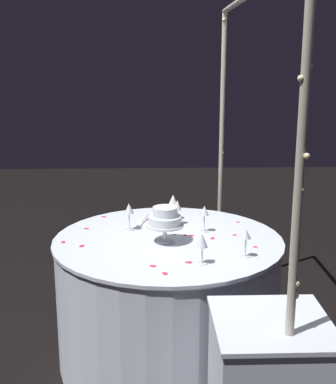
% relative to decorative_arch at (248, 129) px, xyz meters
% --- Properties ---
extents(ground_plane, '(12.00, 12.00, 0.00)m').
position_rel_decorative_arch_xyz_m(ground_plane, '(-0.00, -0.45, -1.44)').
color(ground_plane, black).
extents(decorative_arch, '(2.18, 0.06, 2.19)m').
position_rel_decorative_arch_xyz_m(decorative_arch, '(0.00, 0.00, 0.00)').
color(decorative_arch, '#B7B29E').
rests_on(decorative_arch, ground).
extents(main_table, '(1.36, 1.36, 0.79)m').
position_rel_decorative_arch_xyz_m(main_table, '(-0.00, -0.45, -1.04)').
color(main_table, silver).
rests_on(main_table, ground).
extents(tiered_cake, '(0.22, 0.22, 0.21)m').
position_rel_decorative_arch_xyz_m(tiered_cake, '(0.06, -0.47, -0.51)').
color(tiered_cake, silver).
rests_on(tiered_cake, main_table).
extents(wine_glass_0, '(0.06, 0.06, 0.17)m').
position_rel_decorative_arch_xyz_m(wine_glass_0, '(-0.18, -0.69, -0.52)').
color(wine_glass_0, silver).
rests_on(wine_glass_0, main_table).
extents(wine_glass_1, '(0.06, 0.06, 0.16)m').
position_rel_decorative_arch_xyz_m(wine_glass_1, '(-0.29, -0.38, -0.53)').
color(wine_glass_1, silver).
rests_on(wine_glass_1, main_table).
extents(wine_glass_2, '(0.06, 0.06, 0.16)m').
position_rel_decorative_arch_xyz_m(wine_glass_2, '(0.31, -0.05, -0.53)').
color(wine_glass_2, silver).
rests_on(wine_glass_2, main_table).
extents(wine_glass_3, '(0.06, 0.06, 0.16)m').
position_rel_decorative_arch_xyz_m(wine_glass_3, '(0.40, -0.29, -0.53)').
color(wine_glass_3, silver).
rests_on(wine_glass_3, main_table).
extents(wine_glass_4, '(0.06, 0.06, 0.17)m').
position_rel_decorative_arch_xyz_m(wine_glass_4, '(-0.39, -0.40, -0.52)').
color(wine_glass_4, silver).
rests_on(wine_glass_4, main_table).
extents(wine_glass_5, '(0.06, 0.06, 0.17)m').
position_rel_decorative_arch_xyz_m(wine_glass_5, '(-0.13, -0.22, -0.53)').
color(wine_glass_5, silver).
rests_on(wine_glass_5, main_table).
extents(cake_knife, '(0.29, 0.10, 0.01)m').
position_rel_decorative_arch_xyz_m(cake_knife, '(-0.34, -0.60, -0.64)').
color(cake_knife, silver).
rests_on(cake_knife, main_table).
extents(rose_petal_0, '(0.05, 0.04, 0.00)m').
position_rel_decorative_arch_xyz_m(rose_petal_0, '(0.01, -0.19, -0.65)').
color(rose_petal_0, '#E02D47').
rests_on(rose_petal_0, main_table).
extents(rose_petal_1, '(0.02, 0.03, 0.00)m').
position_rel_decorative_arch_xyz_m(rose_petal_1, '(-0.05, -0.05, -0.65)').
color(rose_petal_1, '#E02D47').
rests_on(rose_petal_1, main_table).
extents(rose_petal_2, '(0.05, 0.04, 0.00)m').
position_rel_decorative_arch_xyz_m(rose_petal_2, '(0.11, -0.95, -0.65)').
color(rose_petal_2, '#E02D47').
rests_on(rose_petal_2, main_table).
extents(rose_petal_3, '(0.04, 0.05, 0.00)m').
position_rel_decorative_arch_xyz_m(rose_petal_3, '(-0.37, -0.56, -0.65)').
color(rose_petal_3, '#E02D47').
rests_on(rose_petal_3, main_table).
extents(rose_petal_4, '(0.02, 0.03, 0.00)m').
position_rel_decorative_arch_xyz_m(rose_petal_4, '(-0.31, 0.02, -0.65)').
color(rose_petal_4, '#E02D47').
rests_on(rose_petal_4, main_table).
extents(rose_petal_5, '(0.03, 0.03, 0.00)m').
position_rel_decorative_arch_xyz_m(rose_petal_5, '(-0.07, -0.41, -0.65)').
color(rose_petal_5, '#E02D47').
rests_on(rose_petal_5, main_table).
extents(rose_petal_6, '(0.04, 0.03, 0.00)m').
position_rel_decorative_arch_xyz_m(rose_petal_6, '(0.04, -1.06, -0.65)').
color(rose_petal_6, '#E02D47').
rests_on(rose_petal_6, main_table).
extents(rose_petal_7, '(0.03, 0.03, 0.00)m').
position_rel_decorative_arch_xyz_m(rose_petal_7, '(-0.06, -0.34, -0.65)').
color(rose_petal_7, '#E02D47').
rests_on(rose_petal_7, main_table).
extents(rose_petal_8, '(0.03, 0.04, 0.00)m').
position_rel_decorative_arch_xyz_m(rose_petal_8, '(-0.21, -0.96, -0.65)').
color(rose_petal_8, '#E02D47').
rests_on(rose_petal_8, main_table).
extents(rose_petal_9, '(0.03, 0.04, 0.00)m').
position_rel_decorative_arch_xyz_m(rose_petal_9, '(0.43, -0.54, -0.65)').
color(rose_petal_9, '#E02D47').
rests_on(rose_petal_9, main_table).
extents(rose_petal_10, '(0.03, 0.04, 0.00)m').
position_rel_decorative_arch_xyz_m(rose_petal_10, '(-0.46, -0.87, -0.65)').
color(rose_petal_10, '#E02D47').
rests_on(rose_petal_10, main_table).
extents(rose_petal_11, '(0.03, 0.04, 0.00)m').
position_rel_decorative_arch_xyz_m(rose_petal_11, '(-0.48, -0.49, -0.65)').
color(rose_petal_11, '#E02D47').
rests_on(rose_petal_11, main_table).
extents(rose_petal_12, '(0.03, 0.04, 0.00)m').
position_rel_decorative_arch_xyz_m(rose_petal_12, '(0.38, -0.36, -0.65)').
color(rose_petal_12, '#E02D47').
rests_on(rose_petal_12, main_table).
extents(rose_petal_13, '(0.03, 0.03, 0.00)m').
position_rel_decorative_arch_xyz_m(rose_petal_13, '(-0.11, -0.47, -0.65)').
color(rose_petal_13, '#E02D47').
rests_on(rose_petal_13, main_table).
extents(rose_petal_14, '(0.03, 0.04, 0.00)m').
position_rel_decorative_arch_xyz_m(rose_petal_14, '(0.16, 0.04, -0.65)').
color(rose_petal_14, '#E02D47').
rests_on(rose_petal_14, main_table).
extents(rose_petal_15, '(0.03, 0.04, 0.00)m').
position_rel_decorative_arch_xyz_m(rose_petal_15, '(-0.05, -0.31, -0.65)').
color(rose_petal_15, '#E02D47').
rests_on(rose_petal_15, main_table).
extents(rose_petal_16, '(0.04, 0.03, 0.00)m').
position_rel_decorative_arch_xyz_m(rose_petal_16, '(-0.51, -0.20, -0.65)').
color(rose_petal_16, '#E02D47').
rests_on(rose_petal_16, main_table).
extents(rose_petal_17, '(0.05, 0.04, 0.00)m').
position_rel_decorative_arch_xyz_m(rose_petal_17, '(0.53, -0.48, -0.65)').
color(rose_petal_17, '#E02D47').
rests_on(rose_petal_17, main_table).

